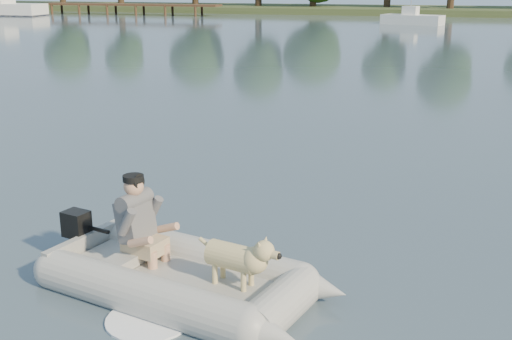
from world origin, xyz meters
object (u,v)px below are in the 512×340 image
(dog, at_px, (233,261))
(cabin_cruiser, at_px, (2,3))
(dinghy, at_px, (182,245))
(man, at_px, (137,217))
(dock, at_px, (130,9))
(motorboat, at_px, (413,12))

(dog, height_order, cabin_cruiser, cabin_cruiser)
(dinghy, xyz_separation_m, dog, (0.62, -0.11, -0.07))
(man, bearing_deg, dog, 0.00)
(dock, height_order, cabin_cruiser, cabin_cruiser)
(dog, height_order, motorboat, motorboat)
(dinghy, relative_size, motorboat, 0.98)
(dock, height_order, motorboat, motorboat)
(dock, relative_size, dinghy, 3.88)
(motorboat, bearing_deg, dock, -176.59)
(dock, xyz_separation_m, cabin_cruiser, (-11.01, -4.45, 0.59))
(dinghy, relative_size, dog, 5.15)
(dog, bearing_deg, motorboat, 104.59)
(dog, xyz_separation_m, motorboat, (0.09, 45.39, 0.41))
(dock, distance_m, dog, 58.50)
(man, height_order, dog, man)
(dog, bearing_deg, cabin_cruiser, 143.07)
(man, xyz_separation_m, cabin_cruiser, (-36.42, 47.28, 0.36))
(dinghy, bearing_deg, dog, 4.57)
(dinghy, xyz_separation_m, motorboat, (0.71, 45.28, 0.34))
(man, xyz_separation_m, motorboat, (1.35, 45.06, 0.16))
(dock, bearing_deg, man, -63.84)
(man, relative_size, cabin_cruiser, 0.12)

